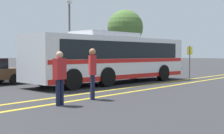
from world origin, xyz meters
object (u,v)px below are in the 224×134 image
at_px(pedestrian_0, 60,75).
at_px(bus_stop_sign, 190,58).
at_px(parked_car_2, 84,68).
at_px(parked_car_3, 127,65).
at_px(pedestrian_1, 92,70).
at_px(street_lamp, 69,22).
at_px(tree_0, 125,28).
at_px(transit_bus, 112,57).

distance_m(pedestrian_0, bus_stop_sign, 13.33).
xyz_separation_m(parked_car_2, parked_car_3, (5.59, 0.52, 0.03)).
relative_size(pedestrian_0, pedestrian_1, 0.94).
xyz_separation_m(street_lamp, tree_0, (11.02, 3.17, 0.47)).
distance_m(parked_car_3, tree_0, 8.84).
height_order(pedestrian_0, street_lamp, street_lamp).
relative_size(bus_stop_sign, street_lamp, 0.38).
height_order(transit_bus, bus_stop_sign, transit_bus).
relative_size(parked_car_3, pedestrian_0, 2.80).
bearing_deg(pedestrian_1, bus_stop_sign, -45.16).
bearing_deg(pedestrian_0, bus_stop_sign, -177.04).
bearing_deg(street_lamp, parked_car_3, -20.62).
xyz_separation_m(transit_bus, parked_car_2, (1.58, 3.90, -0.80)).
bearing_deg(bus_stop_sign, parked_car_3, 175.01).
bearing_deg(street_lamp, transit_bus, -111.05).
height_order(parked_car_2, pedestrian_0, pedestrian_0).
xyz_separation_m(parked_car_3, pedestrian_1, (-12.60, -8.05, 0.36)).
xyz_separation_m(parked_car_3, street_lamp, (-4.78, 1.80, 3.36)).
relative_size(transit_bus, street_lamp, 1.87).
height_order(pedestrian_1, bus_stop_sign, bus_stop_sign).
height_order(bus_stop_sign, tree_0, tree_0).
distance_m(bus_stop_sign, tree_0, 13.76).
xyz_separation_m(transit_bus, bus_stop_sign, (6.10, -1.85, -0.07)).
xyz_separation_m(parked_car_2, pedestrian_0, (-8.67, -7.66, 0.32)).
bearing_deg(parked_car_3, pedestrian_1, 118.96).
distance_m(street_lamp, tree_0, 11.48).
height_order(pedestrian_0, bus_stop_sign, bus_stop_sign).
relative_size(parked_car_3, bus_stop_sign, 2.21).
xyz_separation_m(transit_bus, pedestrian_1, (-5.43, -3.64, -0.41)).
height_order(bus_stop_sign, street_lamp, street_lamp).
height_order(transit_bus, parked_car_2, transit_bus).
relative_size(pedestrian_1, street_lamp, 0.32).
distance_m(parked_car_2, tree_0, 13.60).
relative_size(parked_car_2, pedestrian_0, 2.79).
bearing_deg(pedestrian_0, street_lamp, -138.86).
relative_size(transit_bus, tree_0, 1.70).
bearing_deg(parked_car_3, transit_bus, 117.98).
height_order(pedestrian_0, pedestrian_1, pedestrian_1).
xyz_separation_m(parked_car_2, bus_stop_sign, (4.52, -5.74, 0.73)).
height_order(transit_bus, pedestrian_1, transit_bus).
bearing_deg(transit_bus, pedestrian_1, -51.39).
xyz_separation_m(parked_car_2, pedestrian_1, (-7.01, -7.54, 0.39)).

